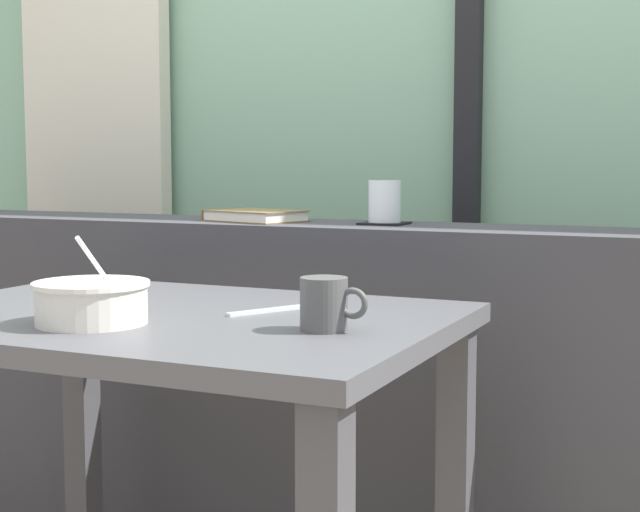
# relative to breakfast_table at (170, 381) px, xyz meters

# --- Properties ---
(outdoor_backdrop) EXTENTS (4.80, 0.08, 2.80)m
(outdoor_backdrop) POSITION_rel_breakfast_table_xyz_m (-0.05, 1.31, 0.79)
(outdoor_backdrop) COLOR #84B293
(outdoor_backdrop) RESTS_ON ground
(curtain_left_panel) EXTENTS (0.56, 0.06, 2.50)m
(curtain_left_panel) POSITION_rel_breakfast_table_xyz_m (-1.09, 1.21, 0.64)
(curtain_left_panel) COLOR beige
(curtain_left_panel) RESTS_ON ground
(window_divider_post) EXTENTS (0.07, 0.05, 2.60)m
(window_divider_post) POSITION_rel_breakfast_table_xyz_m (0.19, 1.24, 0.69)
(window_divider_post) COLOR black
(window_divider_post) RESTS_ON ground
(dark_console_ledge) EXTENTS (2.80, 0.30, 0.85)m
(dark_console_ledge) POSITION_rel_breakfast_table_xyz_m (-0.05, 0.63, -0.18)
(dark_console_ledge) COLOR #38383D
(dark_console_ledge) RESTS_ON ground
(breakfast_table) EXTENTS (0.98, 0.70, 0.73)m
(breakfast_table) POSITION_rel_breakfast_table_xyz_m (0.00, 0.00, 0.00)
(breakfast_table) COLOR #414145
(breakfast_table) RESTS_ON ground
(coaster_square) EXTENTS (0.10, 0.10, 0.00)m
(coaster_square) POSITION_rel_breakfast_table_xyz_m (0.17, 0.64, 0.25)
(coaster_square) COLOR black
(coaster_square) RESTS_ON dark_console_ledge
(juice_glass) EXTENTS (0.08, 0.08, 0.10)m
(juice_glass) POSITION_rel_breakfast_table_xyz_m (0.17, 0.64, 0.29)
(juice_glass) COLOR white
(juice_glass) RESTS_ON coaster_square
(closed_book) EXTENTS (0.26, 0.21, 0.03)m
(closed_book) POSITION_rel_breakfast_table_xyz_m (-0.16, 0.62, 0.26)
(closed_book) COLOR brown
(closed_book) RESTS_ON dark_console_ledge
(soup_bowl) EXTENTS (0.19, 0.19, 0.15)m
(soup_bowl) POSITION_rel_breakfast_table_xyz_m (-0.05, -0.15, 0.16)
(soup_bowl) COLOR silver
(soup_bowl) RESTS_ON breakfast_table
(fork_utensil) EXTENTS (0.09, 0.16, 0.01)m
(fork_utensil) POSITION_rel_breakfast_table_xyz_m (0.16, 0.07, 0.13)
(fork_utensil) COLOR silver
(fork_utensil) RESTS_ON breakfast_table
(ceramic_mug) EXTENTS (0.11, 0.08, 0.08)m
(ceramic_mug) POSITION_rel_breakfast_table_xyz_m (0.33, -0.05, 0.17)
(ceramic_mug) COLOR #4C4C4C
(ceramic_mug) RESTS_ON breakfast_table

